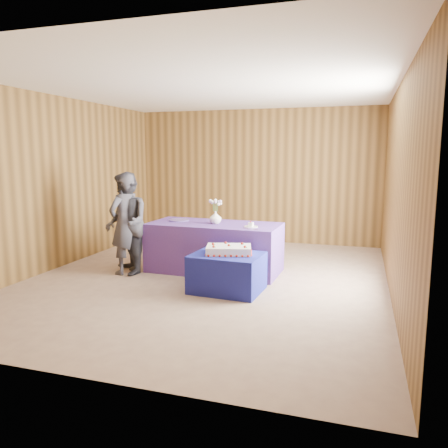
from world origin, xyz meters
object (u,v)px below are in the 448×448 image
at_px(cake_table, 227,273).
at_px(sheet_cake, 229,250).
at_px(guest_left, 125,224).
at_px(serving_table, 214,247).
at_px(guest_right, 126,223).
at_px(vase, 215,217).

bearing_deg(cake_table, sheet_cake, 71.97).
bearing_deg(cake_table, guest_left, 171.05).
xyz_separation_m(serving_table, sheet_cake, (0.49, -0.87, 0.18)).
bearing_deg(guest_right, sheet_cake, 36.09).
height_order(serving_table, guest_right, guest_right).
distance_m(serving_table, guest_left, 1.40).
height_order(serving_table, guest_left, guest_left).
bearing_deg(serving_table, guest_left, -155.99).
relative_size(cake_table, serving_table, 0.45).
distance_m(serving_table, sheet_cake, 1.02).
bearing_deg(cake_table, guest_right, 171.08).
bearing_deg(vase, guest_right, -158.24).
relative_size(serving_table, guest_left, 1.31).
distance_m(cake_table, guest_left, 1.85).
bearing_deg(serving_table, cake_table, -59.93).
xyz_separation_m(sheet_cake, guest_left, (-1.74, 0.36, 0.21)).
height_order(sheet_cake, vase, vase).
bearing_deg(guest_left, vase, 128.72).
height_order(serving_table, sheet_cake, serving_table).
bearing_deg(serving_table, guest_right, -155.17).
relative_size(serving_table, vase, 10.50).
relative_size(sheet_cake, guest_left, 0.45).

